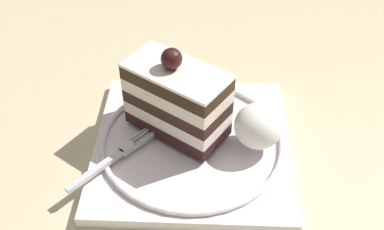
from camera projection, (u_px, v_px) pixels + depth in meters
ground_plane at (204, 149)px, 0.48m from camera, size 2.40×2.40×0.00m
dessert_plate at (192, 143)px, 0.47m from camera, size 0.22×0.22×0.02m
cake_slice at (177, 99)px, 0.45m from camera, size 0.11×0.10×0.09m
whipped_cream_dollop at (258, 126)px, 0.44m from camera, size 0.05×0.05×0.04m
fork at (115, 157)px, 0.44m from camera, size 0.09×0.08×0.00m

